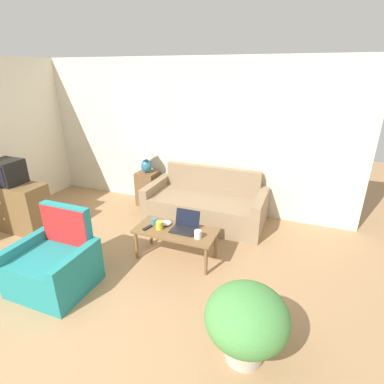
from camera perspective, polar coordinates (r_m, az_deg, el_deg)
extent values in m
plane|color=#A87F56|center=(3.51, -28.19, -23.92)|extent=(16.00, 16.00, 0.00)
cube|color=silver|center=(5.43, -2.71, 10.69)|extent=(6.20, 0.05, 2.60)
cube|color=white|center=(5.70, -9.77, 13.50)|extent=(1.10, 0.01, 1.30)
cube|color=white|center=(5.16, 3.08, 12.88)|extent=(1.10, 0.01, 1.30)
cube|color=#937A5B|center=(5.04, 2.45, -3.26)|extent=(1.68, 0.93, 0.44)
cube|color=#937A5B|center=(5.31, 3.90, 0.46)|extent=(1.68, 0.12, 0.84)
cube|color=#937A5B|center=(5.35, -6.80, -0.98)|extent=(0.14, 0.93, 0.59)
cube|color=#937A5B|center=(4.83, 12.75, -4.07)|extent=(0.14, 0.93, 0.59)
cube|color=teal|center=(3.93, -24.93, -13.62)|extent=(0.66, 0.74, 0.44)
cube|color=teal|center=(3.99, -22.26, -8.42)|extent=(0.66, 0.10, 0.93)
cube|color=teal|center=(4.16, -28.81, -11.36)|extent=(0.10, 0.74, 0.56)
cube|color=teal|center=(3.67, -20.80, -14.58)|extent=(0.10, 0.74, 0.56)
cube|color=red|center=(3.90, -23.04, -7.37)|extent=(0.64, 0.01, 0.67)
cube|color=brown|center=(5.50, -30.63, -2.36)|extent=(1.10, 0.43, 0.78)
sphere|color=tan|center=(5.33, -32.72, -1.72)|extent=(0.04, 0.04, 0.04)
sphere|color=tan|center=(5.43, -32.13, -4.35)|extent=(0.04, 0.04, 0.04)
cube|color=black|center=(5.32, -31.82, 3.26)|extent=(0.43, 0.38, 0.37)
cube|color=brown|center=(5.69, -8.41, 0.71)|extent=(0.36, 0.36, 0.64)
ellipsoid|color=teal|center=(5.55, -8.66, 4.93)|extent=(0.20, 0.20, 0.24)
cylinder|color=tan|center=(5.51, -8.75, 6.42)|extent=(0.02, 0.02, 0.06)
cone|color=white|center=(5.47, -8.83, 7.77)|extent=(0.32, 0.32, 0.21)
cube|color=brown|center=(3.99, -3.12, -7.40)|extent=(1.09, 0.50, 0.03)
cylinder|color=brown|center=(4.15, -10.53, -9.94)|extent=(0.04, 0.04, 0.40)
cylinder|color=brown|center=(3.79, 2.66, -13.00)|extent=(0.04, 0.04, 0.40)
cylinder|color=brown|center=(4.45, -7.84, -7.42)|extent=(0.04, 0.04, 0.40)
cylinder|color=brown|center=(4.11, 4.50, -9.95)|extent=(0.04, 0.04, 0.40)
cube|color=black|center=(3.94, -1.60, -7.33)|extent=(0.33, 0.23, 0.02)
cube|color=black|center=(4.00, -0.83, -4.92)|extent=(0.33, 0.07, 0.22)
cylinder|color=teal|center=(4.13, -7.24, -5.55)|extent=(0.08, 0.08, 0.08)
cylinder|color=white|center=(3.77, 1.13, -8.07)|extent=(0.09, 0.09, 0.10)
cylinder|color=gold|center=(4.00, -6.21, -6.32)|extent=(0.10, 0.10, 0.11)
ellipsoid|color=white|center=(4.11, -4.98, -5.87)|extent=(0.15, 0.15, 0.05)
cube|color=black|center=(4.05, -8.46, -6.73)|extent=(0.08, 0.16, 0.02)
cylinder|color=#BCB2A3|center=(3.04, 9.88, -27.31)|extent=(0.34, 0.34, 0.18)
ellipsoid|color=#4C9347|center=(2.77, 10.40, -22.44)|extent=(0.72, 0.72, 0.54)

